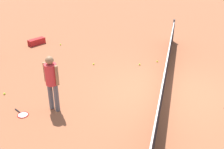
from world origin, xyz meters
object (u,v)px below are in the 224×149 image
at_px(player_near_side, 52,79).
at_px(equipment_bag, 36,42).
at_px(tennis_ball_baseline, 94,64).
at_px(tennis_ball_near_player, 4,94).
at_px(tennis_ball_stray_left, 140,64).
at_px(tennis_racket_near_player, 22,114).
at_px(tennis_ball_midcourt, 60,45).
at_px(tennis_ball_by_net, 157,61).

relative_size(player_near_side, equipment_bag, 2.04).
height_order(player_near_side, tennis_ball_baseline, player_near_side).
relative_size(tennis_ball_near_player, tennis_ball_stray_left, 1.00).
distance_m(tennis_racket_near_player, tennis_ball_midcourt, 5.56).
relative_size(tennis_ball_near_player, tennis_ball_midcourt, 1.00).
xyz_separation_m(tennis_ball_near_player, tennis_ball_baseline, (-2.89, 2.09, 0.00)).
xyz_separation_m(tennis_racket_near_player, tennis_ball_by_net, (-4.63, 3.36, 0.02)).
bearing_deg(tennis_ball_stray_left, player_near_side, -27.74).
xyz_separation_m(tennis_ball_near_player, tennis_ball_by_net, (-3.77, 4.51, 0.00)).
bearing_deg(tennis_ball_midcourt, tennis_ball_baseline, 52.24).
bearing_deg(player_near_side, tennis_ball_midcourt, -157.70).
bearing_deg(player_near_side, tennis_ball_stray_left, 152.26).
bearing_deg(equipment_bag, tennis_ball_midcourt, 100.99).
bearing_deg(tennis_ball_by_net, tennis_racket_near_player, -35.97).
bearing_deg(tennis_ball_midcourt, tennis_ball_by_net, 80.18).
distance_m(tennis_ball_near_player, tennis_ball_baseline, 3.56).
bearing_deg(tennis_racket_near_player, tennis_ball_by_net, 144.03).
relative_size(tennis_ball_by_net, tennis_ball_midcourt, 1.00).
xyz_separation_m(tennis_racket_near_player, equipment_bag, (-5.20, -2.37, 0.13)).
bearing_deg(tennis_ball_stray_left, tennis_ball_near_player, -49.42).
xyz_separation_m(player_near_side, tennis_ball_stray_left, (-3.67, 1.93, -0.98)).
height_order(player_near_side, tennis_ball_by_net, player_near_side).
relative_size(tennis_racket_near_player, tennis_ball_baseline, 9.00).
height_order(tennis_ball_midcourt, tennis_ball_baseline, same).
xyz_separation_m(tennis_ball_near_player, tennis_ball_stray_left, (-3.31, 3.87, 0.00)).
bearing_deg(tennis_ball_by_net, tennis_ball_stray_left, -54.48).
bearing_deg(tennis_racket_near_player, tennis_ball_stray_left, 146.93).
relative_size(tennis_racket_near_player, tennis_ball_midcourt, 9.00).
height_order(tennis_racket_near_player, tennis_ball_midcourt, tennis_ball_midcourt).
bearing_deg(equipment_bag, tennis_ball_stray_left, 78.49).
height_order(tennis_ball_baseline, equipment_bag, equipment_bag).
height_order(tennis_ball_by_net, tennis_ball_baseline, same).
bearing_deg(player_near_side, equipment_bag, -146.16).
bearing_deg(tennis_ball_baseline, tennis_ball_by_net, 110.10).
height_order(player_near_side, equipment_bag, player_near_side).
relative_size(tennis_ball_midcourt, equipment_bag, 0.08).
bearing_deg(tennis_ball_baseline, tennis_racket_near_player, -14.02).
height_order(tennis_racket_near_player, tennis_ball_near_player, tennis_ball_near_player).
xyz_separation_m(tennis_ball_near_player, equipment_bag, (-4.35, -1.22, 0.11)).
distance_m(tennis_racket_near_player, tennis_ball_by_net, 5.71).
distance_m(tennis_racket_near_player, tennis_ball_baseline, 3.85).
distance_m(tennis_ball_near_player, tennis_ball_stray_left, 5.09).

